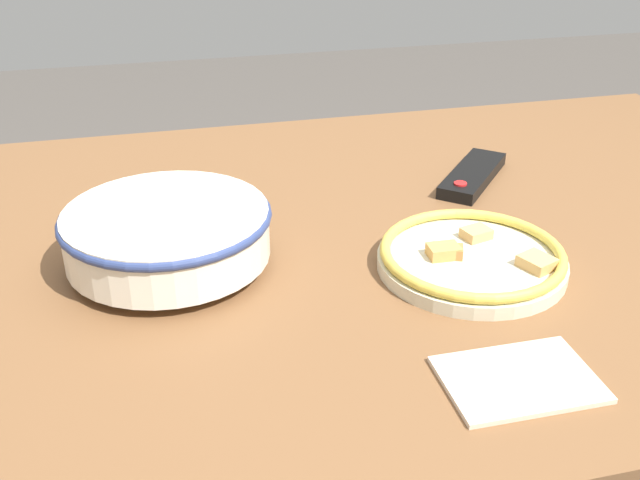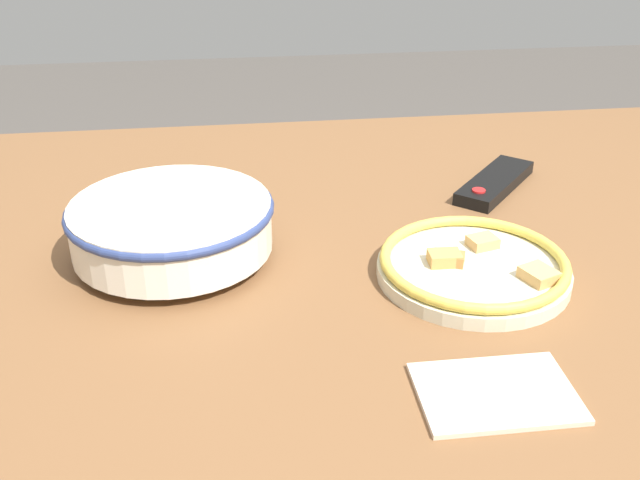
# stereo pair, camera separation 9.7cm
# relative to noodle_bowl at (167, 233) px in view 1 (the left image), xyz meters

# --- Properties ---
(dining_table) EXTENTS (1.50, 1.00, 0.75)m
(dining_table) POSITION_rel_noodle_bowl_xyz_m (0.31, 0.03, -0.12)
(dining_table) COLOR brown
(dining_table) RESTS_ON ground_plane
(noodle_bowl) EXTENTS (0.27, 0.27, 0.08)m
(noodle_bowl) POSITION_rel_noodle_bowl_xyz_m (0.00, 0.00, 0.00)
(noodle_bowl) COLOR silver
(noodle_bowl) RESTS_ON dining_table
(food_plate) EXTENTS (0.25, 0.25, 0.03)m
(food_plate) POSITION_rel_noodle_bowl_xyz_m (0.38, -0.10, -0.03)
(food_plate) COLOR beige
(food_plate) RESTS_ON dining_table
(tv_remote) EXTENTS (0.17, 0.19, 0.02)m
(tv_remote) POSITION_rel_noodle_bowl_xyz_m (0.50, 0.16, -0.04)
(tv_remote) COLOR black
(tv_remote) RESTS_ON dining_table
(folded_napkin) EXTENTS (0.16, 0.11, 0.01)m
(folded_napkin) POSITION_rel_noodle_bowl_xyz_m (0.34, -0.33, -0.04)
(folded_napkin) COLOR beige
(folded_napkin) RESTS_ON dining_table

